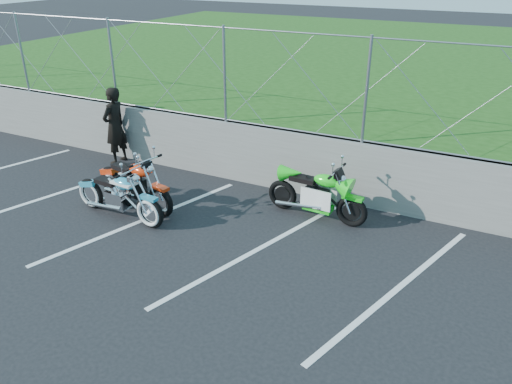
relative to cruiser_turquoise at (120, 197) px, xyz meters
The scene contains 9 objects.
ground 3.01m from the cruiser_turquoise, 17.34° to the right, with size 90.00×90.00×0.00m, color black.
retaining_wall 3.87m from the cruiser_turquoise, 42.61° to the left, with size 30.00×0.22×1.30m, color slate.
grass_field 12.93m from the cruiser_turquoise, 77.31° to the left, with size 30.00×20.00×1.30m, color #1B4612.
chain_link_fence 4.29m from the cruiser_turquoise, 42.61° to the left, with size 28.00×0.03×2.00m.
parking_lines 4.06m from the cruiser_turquoise, ahead, with size 18.29×4.31×0.01m.
cruiser_turquoise is the anchor object (origin of this frame).
naked_orange 0.54m from the cruiser_turquoise, 96.52° to the left, with size 2.14×0.73×1.08m.
sportbike_green 3.74m from the cruiser_turquoise, 26.81° to the left, with size 2.04×0.73×1.05m.
person_standing 2.97m from the cruiser_turquoise, 131.65° to the left, with size 0.67×0.44×1.84m, color black.
Camera 1 is at (3.24, -5.50, 4.55)m, focal length 35.00 mm.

